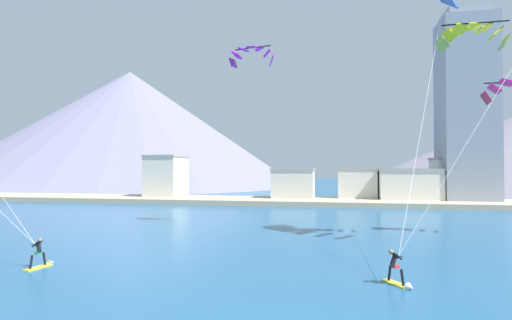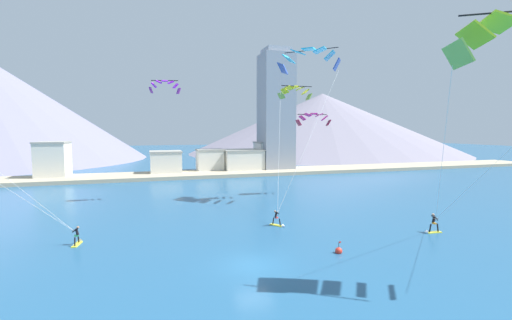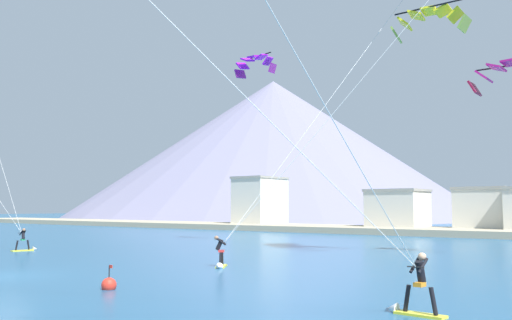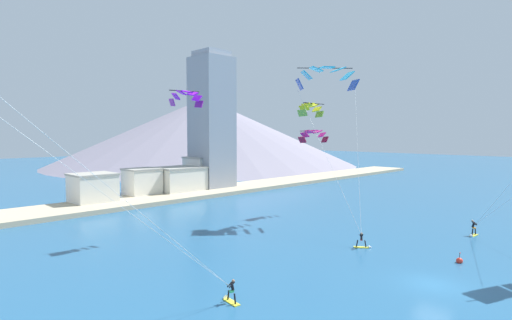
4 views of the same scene
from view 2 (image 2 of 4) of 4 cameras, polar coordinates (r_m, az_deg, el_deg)
ground_plane at (r=24.84m, az=-0.34°, el=-17.09°), size 400.00×400.00×0.00m
kitesurfer_near_lead at (r=33.98m, az=3.74°, el=-10.18°), size 1.30×1.67×1.64m
kitesurfer_near_trail at (r=35.61m, az=27.27°, el=-9.84°), size 1.77×0.62×1.82m
kitesurfer_mid_center at (r=32.36m, az=-27.56°, el=-11.56°), size 0.66×1.78×1.63m
parafoil_kite_near_lead at (r=46.06m, az=8.80°, el=16.52°), size 11.61×13.10×18.54m
parafoil_kite_distant_high_outer at (r=50.14m, az=9.55°, el=6.96°), size 5.15×1.83×1.85m
parafoil_kite_distant_low_drift at (r=46.43m, az=6.54°, el=11.36°), size 4.76×1.60×1.79m
parafoil_kite_distant_mid_solo at (r=46.64m, az=-14.96°, el=11.97°), size 4.02×1.39×1.81m
race_marker_buoy at (r=27.69m, az=13.61°, el=-14.52°), size 0.56×0.56×1.02m
shoreline_strip at (r=70.94m, az=-11.63°, el=-2.40°), size 180.00×10.00×0.70m
shore_building_harbour_front at (r=76.29m, az=-2.24°, el=-0.12°), size 8.75×6.79×5.09m
shore_building_promenade_mid at (r=73.08m, az=-14.80°, el=-0.51°), size 6.39×5.78×5.09m
shore_building_quay_east at (r=75.30m, az=-30.72°, el=-0.08°), size 5.40×6.93×7.22m
shore_building_quay_west at (r=75.60m, az=-7.69°, el=-0.17°), size 5.80×4.88×5.21m
shore_building_old_town at (r=79.90m, az=2.61°, el=0.67°), size 7.45×6.11×6.67m
highrise_tower at (r=78.44m, az=3.34°, el=8.05°), size 7.00×7.00×27.52m
mountain_peak_central_summit at (r=145.04m, az=10.94°, el=6.02°), size 109.36×109.36×24.41m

